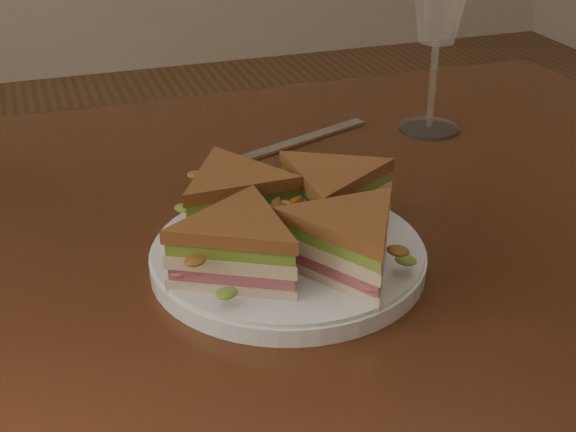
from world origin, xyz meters
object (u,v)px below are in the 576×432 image
(sandwich_wedges, at_px, (288,221))
(table, at_px, (242,311))
(plate, at_px, (288,257))
(knife, at_px, (293,144))
(spoon, at_px, (233,214))

(sandwich_wedges, bearing_deg, table, 104.63)
(table, xyz_separation_m, plate, (0.02, -0.08, 0.11))
(plate, xyz_separation_m, knife, (0.10, 0.26, -0.01))
(sandwich_wedges, relative_size, spoon, 1.56)
(plate, relative_size, spoon, 1.37)
(table, height_order, sandwich_wedges, sandwich_wedges)
(spoon, height_order, knife, spoon)
(spoon, bearing_deg, plate, -92.51)
(table, relative_size, plate, 4.86)
(table, relative_size, spoon, 6.66)
(table, height_order, knife, knife)
(knife, bearing_deg, table, -144.42)
(spoon, bearing_deg, knife, 38.59)
(sandwich_wedges, xyz_separation_m, spoon, (-0.02, 0.10, -0.04))
(plate, distance_m, spoon, 0.11)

